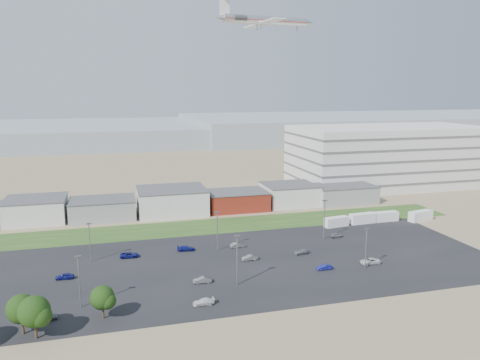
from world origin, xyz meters
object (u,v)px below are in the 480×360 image
object	(u,v)px
parked_car_5	(65,276)
parked_car_4	(202,280)
parked_car_1	(325,267)
parked_car_0	(370,261)
parked_car_11	(238,245)
parked_car_9	(129,255)
parked_car_12	(301,252)
box_trailer_a	(336,222)
parked_car_6	(186,248)
parked_car_3	(203,302)
airliner	(266,20)
parked_car_7	(250,258)
parked_car_8	(336,235)
parked_car_10	(47,317)

from	to	relation	value
parked_car_5	parked_car_4	bearing A→B (deg)	74.37
parked_car_1	parked_car_0	bearing A→B (deg)	91.91
parked_car_1	parked_car_11	size ratio (longest dim) A/B	0.92
parked_car_9	parked_car_12	size ratio (longest dim) A/B	1.20
box_trailer_a	parked_car_12	size ratio (longest dim) A/B	2.00
parked_car_6	parked_car_12	size ratio (longest dim) A/B	1.16
parked_car_3	parked_car_9	xyz separation A→B (m)	(-12.53, 29.91, 0.03)
box_trailer_a	parked_car_12	world-z (taller)	box_trailer_a
parked_car_3	parked_car_5	world-z (taller)	parked_car_5
airliner	parked_car_4	xyz separation A→B (m)	(-44.69, -93.83, -66.84)
box_trailer_a	parked_car_7	world-z (taller)	box_trailer_a
parked_car_7	parked_car_11	bearing A→B (deg)	178.36
parked_car_0	parked_car_12	world-z (taller)	parked_car_0
airliner	parked_car_5	bearing A→B (deg)	-137.38
parked_car_8	parked_car_12	distance (m)	17.75
parked_car_5	parked_car_10	bearing A→B (deg)	-0.82
parked_car_5	parked_car_6	xyz separation A→B (m)	(27.98, 11.21, -0.01)
airliner	parked_car_12	xyz separation A→B (m)	(-17.80, -82.94, -66.93)
airliner	parked_car_1	distance (m)	116.43
parked_car_7	parked_car_0	bearing A→B (deg)	66.00
parked_car_5	parked_car_7	bearing A→B (deg)	94.15
parked_car_8	parked_car_11	world-z (taller)	parked_car_11
box_trailer_a	parked_car_12	bearing A→B (deg)	-143.60
parked_car_3	parked_car_7	distance (m)	25.44
parked_car_0	parked_car_5	distance (m)	68.84
airliner	parked_car_7	size ratio (longest dim) A/B	11.32
parked_car_7	parked_car_8	bearing A→B (deg)	106.77
parked_car_7	parked_car_10	size ratio (longest dim) A/B	0.95
parked_car_0	parked_car_6	size ratio (longest dim) A/B	1.07
parked_car_0	parked_car_8	world-z (taller)	parked_car_0
box_trailer_a	parked_car_10	world-z (taller)	box_trailer_a
parked_car_1	parked_car_8	distance (m)	24.81
parked_car_4	parked_car_10	world-z (taller)	parked_car_4
parked_car_6	parked_car_12	distance (m)	28.93
parked_car_0	parked_car_10	world-z (taller)	parked_car_0
parked_car_4	parked_car_3	bearing A→B (deg)	-6.68
parked_car_10	airliner	bearing A→B (deg)	-39.91
parked_car_4	parked_car_5	size ratio (longest dim) A/B	1.02
parked_car_0	parked_car_10	distance (m)	70.22
box_trailer_a	airliner	size ratio (longest dim) A/B	0.17
parked_car_3	parked_car_8	distance (m)	53.23
parked_car_7	parked_car_9	xyz separation A→B (m)	(-27.72, 9.50, -0.01)
parked_car_5	parked_car_6	bearing A→B (deg)	115.32
parked_car_11	parked_car_12	xyz separation A→B (m)	(13.76, -9.05, -0.10)
parked_car_0	parked_car_3	distance (m)	43.04
parked_car_0	parked_car_10	size ratio (longest dim) A/B	1.15
parked_car_0	parked_car_9	bearing A→B (deg)	-107.30
parked_car_9	parked_car_6	bearing A→B (deg)	-81.23
parked_car_6	parked_car_0	bearing A→B (deg)	-109.25
parked_car_10	parked_car_11	distance (m)	51.47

